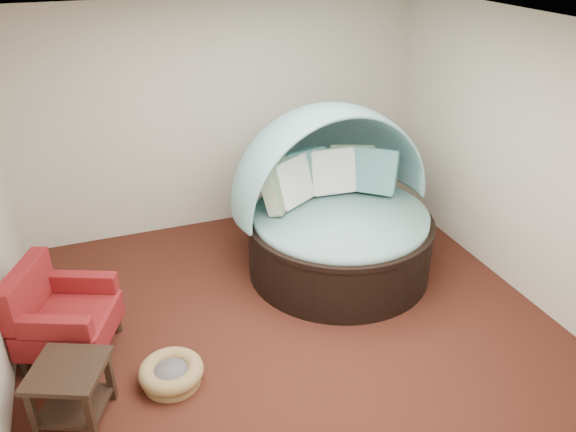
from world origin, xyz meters
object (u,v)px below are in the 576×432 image
object	(u,v)px
red_armchair	(60,315)
canopy_daybed	(335,197)
side_table	(71,386)
pet_basket	(171,373)

from	to	relation	value
red_armchair	canopy_daybed	bearing A→B (deg)	32.67
canopy_daybed	side_table	world-z (taller)	canopy_daybed
red_armchair	side_table	xyz separation A→B (m)	(0.05, -0.85, -0.08)
side_table	canopy_daybed	bearing A→B (deg)	25.49
canopy_daybed	pet_basket	bearing A→B (deg)	-153.73
canopy_daybed	red_armchair	xyz separation A→B (m)	(-2.90, -0.51, -0.44)
pet_basket	red_armchair	xyz separation A→B (m)	(-0.83, 0.72, 0.32)
canopy_daybed	pet_basket	xyz separation A→B (m)	(-2.07, -1.23, -0.76)
canopy_daybed	pet_basket	size ratio (longest dim) A/B	3.56
pet_basket	canopy_daybed	bearing A→B (deg)	30.72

